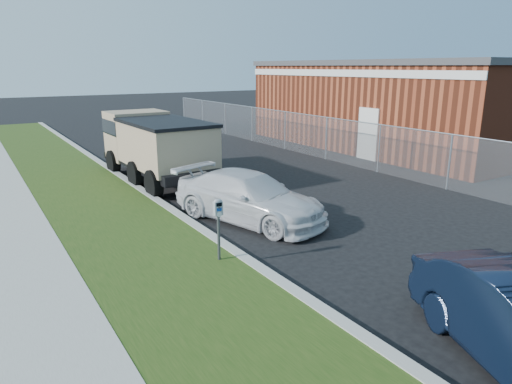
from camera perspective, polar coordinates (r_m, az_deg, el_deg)
ground at (r=11.18m, az=8.87°, el=-5.07°), size 120.00×120.00×0.00m
streetside at (r=10.62m, az=-22.60°, el=-6.86°), size 6.12×50.00×0.15m
chainlink_fence at (r=19.88m, az=8.81°, el=7.66°), size 0.06×30.06×30.00m
brick_building at (r=24.78m, az=18.03°, el=10.61°), size 9.20×14.20×4.17m
parking_meter at (r=8.98m, az=-4.74°, el=-3.03°), size 0.19×0.14×1.28m
white_wagon at (r=11.82m, az=-1.13°, el=-0.57°), size 3.07×4.65×1.25m
dump_truck at (r=16.45m, az=-12.53°, el=5.92°), size 2.44×5.83×2.26m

